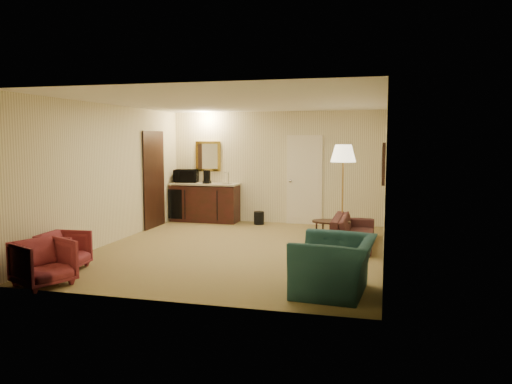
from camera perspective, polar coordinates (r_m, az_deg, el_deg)
ground at (r=8.97m, az=-1.95°, el=-6.54°), size 6.00×6.00×0.00m
room_walls at (r=9.53m, az=-1.23°, el=4.61°), size 5.02×6.01×2.61m
wetbar_cabinet at (r=11.96m, az=-5.85°, el=-1.18°), size 1.64×0.58×0.92m
sofa at (r=9.38m, az=11.04°, el=-3.84°), size 0.54×1.85×0.72m
teal_armchair at (r=6.44m, az=8.96°, el=-7.23°), size 0.80×1.16×0.96m
rose_chair_near at (r=8.07m, az=-21.08°, el=-6.08°), size 0.61×0.65×0.63m
rose_chair_far at (r=7.29m, az=-23.15°, el=-7.22°), size 0.84×0.86×0.68m
coffee_table at (r=9.61m, az=8.58°, el=-4.49°), size 0.84×0.69×0.42m
floor_lamp at (r=9.88m, az=9.86°, el=0.01°), size 0.64×0.64×1.87m
waste_bin at (r=11.53m, az=0.34°, el=-2.98°), size 0.28×0.28×0.30m
microwave at (r=12.14m, az=-7.99°, el=1.98°), size 0.61×0.41×0.38m
coffee_maker at (r=11.81m, az=-5.63°, el=1.74°), size 0.18×0.18×0.31m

